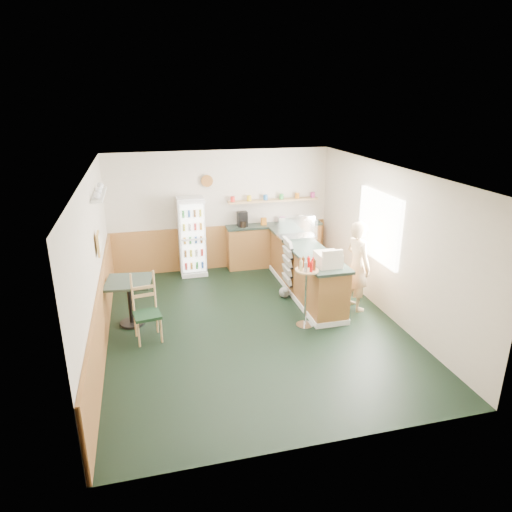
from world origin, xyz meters
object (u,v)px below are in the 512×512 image
object	(u,v)px
display_case	(297,228)
cash_register	(328,259)
cafe_table	(130,294)
cafe_chair	(146,305)
drinks_fridge	(192,237)
shopkeeper	(358,266)
condiment_stand	(306,282)

from	to	relation	value
display_case	cash_register	bearing A→B (deg)	-90.00
cash_register	cafe_table	bearing A→B (deg)	169.69
cafe_table	cafe_chair	size ratio (longest dim) A/B	0.74
drinks_fridge	shopkeeper	size ratio (longest dim) A/B	1.02
cash_register	cafe_table	xyz separation A→B (m)	(-3.40, 0.59, -0.54)
drinks_fridge	cafe_table	size ratio (longest dim) A/B	2.07
drinks_fridge	display_case	world-z (taller)	drinks_fridge
drinks_fridge	display_case	size ratio (longest dim) A/B	2.25
condiment_stand	cafe_chair	xyz separation A→B (m)	(-2.67, 0.27, -0.24)
cash_register	cafe_table	world-z (taller)	cash_register
condiment_stand	cafe_table	bearing A→B (deg)	164.71
display_case	drinks_fridge	bearing A→B (deg)	152.08
cafe_table	display_case	bearing A→B (deg)	17.53
display_case	shopkeeper	size ratio (longest dim) A/B	0.45
drinks_fridge	cafe_chair	world-z (taller)	drinks_fridge
shopkeeper	condiment_stand	bearing A→B (deg)	101.73
shopkeeper	cafe_chair	distance (m)	3.84
shopkeeper	cafe_table	size ratio (longest dim) A/B	2.02
cash_register	condiment_stand	xyz separation A→B (m)	(-0.46, -0.21, -0.30)
shopkeeper	drinks_fridge	bearing A→B (deg)	38.37
shopkeeper	cafe_chair	xyz separation A→B (m)	(-3.83, -0.17, -0.26)
drinks_fridge	condiment_stand	distance (m)	3.37
cash_register	shopkeeper	distance (m)	0.79
display_case	cafe_table	size ratio (longest dim) A/B	0.92
condiment_stand	cafe_table	xyz separation A→B (m)	(-2.94, 0.80, -0.24)
display_case	cafe_table	world-z (taller)	display_case
drinks_fridge	cafe_chair	size ratio (longest dim) A/B	1.54
display_case	cash_register	xyz separation A→B (m)	(0.00, -1.67, -0.10)
condiment_stand	cash_register	bearing A→B (deg)	24.56
cash_register	condiment_stand	bearing A→B (deg)	-155.87
cafe_table	cash_register	bearing A→B (deg)	-9.88
display_case	shopkeeper	bearing A→B (deg)	-63.98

